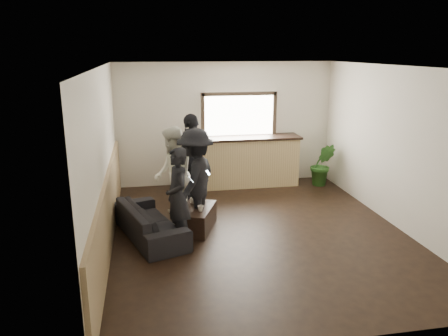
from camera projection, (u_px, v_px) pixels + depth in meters
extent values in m
cube|color=black|center=(257.00, 232.00, 7.58)|extent=(5.00, 6.00, 0.01)
cube|color=silver|center=(261.00, 67.00, 6.84)|extent=(5.00, 6.00, 0.01)
cube|color=silver|center=(226.00, 124.00, 10.05)|extent=(5.00, 0.01, 2.80)
cube|color=silver|center=(336.00, 221.00, 4.36)|extent=(5.00, 0.01, 2.80)
cube|color=silver|center=(103.00, 160.00, 6.77)|extent=(0.01, 6.00, 2.80)
cube|color=silver|center=(397.00, 148.00, 7.64)|extent=(0.01, 6.00, 2.80)
cube|color=tan|center=(109.00, 211.00, 7.00)|extent=(0.06, 5.90, 1.10)
cube|color=tan|center=(241.00, 162.00, 10.03)|extent=(2.60, 0.60, 1.10)
cube|color=black|center=(241.00, 138.00, 9.87)|extent=(2.70, 0.68, 0.05)
cube|color=white|center=(239.00, 115.00, 10.02)|extent=(1.60, 0.06, 0.90)
cube|color=#3F3326|center=(239.00, 94.00, 9.86)|extent=(1.72, 0.08, 0.08)
cube|color=#3F3326|center=(203.00, 116.00, 9.84)|extent=(0.08, 0.08, 1.06)
cube|color=#3F3326|center=(274.00, 114.00, 10.13)|extent=(0.08, 0.08, 1.06)
imported|color=black|center=(150.00, 221.00, 7.33)|extent=(1.29, 2.01, 0.55)
cube|color=black|center=(197.00, 219.00, 7.63)|extent=(0.81, 1.03, 0.40)
imported|color=silver|center=(194.00, 201.00, 7.77)|extent=(0.19, 0.19, 0.11)
imported|color=silver|center=(201.00, 208.00, 7.41)|extent=(0.14, 0.14, 0.10)
imported|color=#2D6623|center=(322.00, 165.00, 10.05)|extent=(0.65, 0.58, 1.00)
imported|color=black|center=(177.00, 197.00, 6.93)|extent=(0.49, 0.65, 1.60)
cube|color=black|center=(190.00, 179.00, 6.93)|extent=(0.10, 0.09, 0.12)
cube|color=white|center=(190.00, 179.00, 6.93)|extent=(0.09, 0.08, 0.11)
imported|color=silver|center=(173.00, 175.00, 7.84)|extent=(0.67, 0.86, 1.75)
cube|color=black|center=(185.00, 165.00, 7.84)|extent=(0.09, 0.07, 0.12)
cube|color=white|center=(185.00, 165.00, 7.83)|extent=(0.08, 0.06, 0.11)
imported|color=black|center=(196.00, 179.00, 7.56)|extent=(1.13, 1.32, 1.78)
cube|color=black|center=(207.00, 172.00, 7.45)|extent=(0.11, 0.11, 0.12)
cube|color=white|center=(207.00, 172.00, 7.45)|extent=(0.10, 0.09, 0.11)
imported|color=black|center=(192.00, 159.00, 8.84)|extent=(0.96, 1.15, 1.84)
cube|color=black|center=(202.00, 140.00, 8.66)|extent=(0.12, 0.11, 0.12)
cube|color=white|center=(202.00, 140.00, 8.65)|extent=(0.10, 0.10, 0.11)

